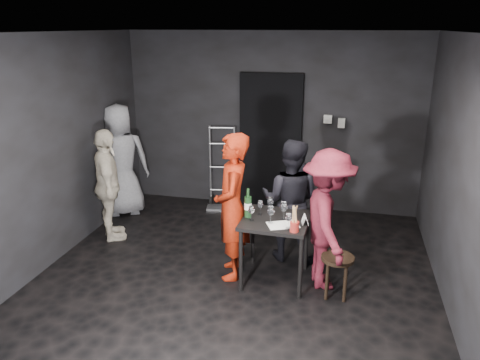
% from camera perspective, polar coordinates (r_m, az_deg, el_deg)
% --- Properties ---
extents(floor, '(4.50, 5.00, 0.02)m').
position_cam_1_polar(floor, '(5.40, -0.96, -12.47)').
color(floor, black).
rests_on(floor, ground).
extents(ceiling, '(4.50, 5.00, 0.02)m').
position_cam_1_polar(ceiling, '(4.64, -1.14, 17.52)').
color(ceiling, silver).
rests_on(ceiling, ground).
extents(wall_back, '(4.50, 0.04, 2.70)m').
position_cam_1_polar(wall_back, '(7.23, 3.85, 7.01)').
color(wall_back, black).
rests_on(wall_back, ground).
extents(wall_front, '(4.50, 0.04, 2.70)m').
position_cam_1_polar(wall_front, '(2.70, -14.53, -13.97)').
color(wall_front, black).
rests_on(wall_front, ground).
extents(wall_left, '(0.04, 5.00, 2.70)m').
position_cam_1_polar(wall_left, '(5.81, -23.13, 2.73)').
color(wall_left, black).
rests_on(wall_left, ground).
extents(wall_right, '(0.04, 5.00, 2.70)m').
position_cam_1_polar(wall_right, '(4.84, 25.74, -0.55)').
color(wall_right, black).
rests_on(wall_right, ground).
extents(doorway, '(0.95, 0.10, 2.10)m').
position_cam_1_polar(doorway, '(7.24, 3.72, 4.59)').
color(doorway, black).
rests_on(doorway, ground).
extents(wallbox_upper, '(0.12, 0.06, 0.12)m').
position_cam_1_polar(wallbox_upper, '(7.07, 10.66, 7.32)').
color(wallbox_upper, '#B7B7B2').
rests_on(wallbox_upper, wall_back).
extents(wallbox_lower, '(0.10, 0.06, 0.14)m').
position_cam_1_polar(wallbox_lower, '(7.08, 12.26, 6.81)').
color(wallbox_lower, '#B7B7B2').
rests_on(wallbox_lower, wall_back).
extents(hand_truck, '(0.43, 0.36, 1.30)m').
position_cam_1_polar(hand_truck, '(7.43, -2.23, -1.60)').
color(hand_truck, '#B2B2B7').
rests_on(hand_truck, floor).
extents(tasting_table, '(0.72, 0.72, 0.75)m').
position_cam_1_polar(tasting_table, '(5.20, 4.36, -5.72)').
color(tasting_table, black).
rests_on(tasting_table, floor).
extents(stool, '(0.35, 0.35, 0.47)m').
position_cam_1_polar(stool, '(5.10, 11.78, -10.06)').
color(stool, black).
rests_on(stool, floor).
extents(server_red, '(0.60, 0.77, 1.88)m').
position_cam_1_polar(server_red, '(5.19, -0.97, -2.28)').
color(server_red, '#A01F0A').
rests_on(server_red, floor).
extents(woman_black, '(0.78, 0.48, 1.52)m').
position_cam_1_polar(woman_black, '(5.68, 6.16, -2.44)').
color(woman_black, black).
rests_on(woman_black, floor).
extents(man_maroon, '(0.73, 1.13, 1.61)m').
position_cam_1_polar(man_maroon, '(5.12, 10.64, -4.51)').
color(man_maroon, maroon).
rests_on(man_maroon, floor).
extents(bystander_cream, '(0.84, 0.98, 1.52)m').
position_cam_1_polar(bystander_cream, '(6.40, -15.81, -0.61)').
color(bystander_cream, beige).
rests_on(bystander_cream, floor).
extents(bystander_grey, '(1.06, 0.88, 1.91)m').
position_cam_1_polar(bystander_grey, '(7.18, -14.42, 3.16)').
color(bystander_grey, gray).
rests_on(bystander_grey, floor).
extents(tasting_mat, '(0.39, 0.33, 0.00)m').
position_cam_1_polar(tasting_mat, '(5.01, 5.25, -5.46)').
color(tasting_mat, white).
rests_on(tasting_mat, tasting_table).
extents(wine_glass_a, '(0.09, 0.09, 0.18)m').
position_cam_1_polar(wine_glass_a, '(5.07, 1.38, -4.00)').
color(wine_glass_a, white).
rests_on(wine_glass_a, tasting_table).
extents(wine_glass_b, '(0.08, 0.08, 0.18)m').
position_cam_1_polar(wine_glass_b, '(5.22, 2.49, -3.30)').
color(wine_glass_b, white).
rests_on(wine_glass_b, tasting_table).
extents(wine_glass_c, '(0.10, 0.10, 0.19)m').
position_cam_1_polar(wine_glass_c, '(5.30, 3.72, -2.94)').
color(wine_glass_c, white).
rests_on(wine_glass_c, tasting_table).
extents(wine_glass_d, '(0.10, 0.10, 0.21)m').
position_cam_1_polar(wine_glass_d, '(5.00, 3.79, -4.15)').
color(wine_glass_d, white).
rests_on(wine_glass_d, tasting_table).
extents(wine_glass_e, '(0.09, 0.09, 0.19)m').
position_cam_1_polar(wine_glass_e, '(4.90, 5.94, -4.89)').
color(wine_glass_e, white).
rests_on(wine_glass_e, tasting_table).
extents(wine_glass_f, '(0.10, 0.10, 0.22)m').
position_cam_1_polar(wine_glass_f, '(5.10, 5.35, -3.66)').
color(wine_glass_f, white).
rests_on(wine_glass_f, tasting_table).
extents(wine_bottle, '(0.08, 0.08, 0.33)m').
position_cam_1_polar(wine_bottle, '(5.14, 0.98, -3.20)').
color(wine_bottle, black).
rests_on(wine_bottle, tasting_table).
extents(breadstick_cup, '(0.10, 0.10, 0.30)m').
position_cam_1_polar(breadstick_cup, '(4.82, 6.68, -4.78)').
color(breadstick_cup, maroon).
rests_on(breadstick_cup, tasting_table).
extents(reserved_card, '(0.10, 0.14, 0.10)m').
position_cam_1_polar(reserved_card, '(5.05, 7.78, -4.78)').
color(reserved_card, white).
rests_on(reserved_card, tasting_table).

